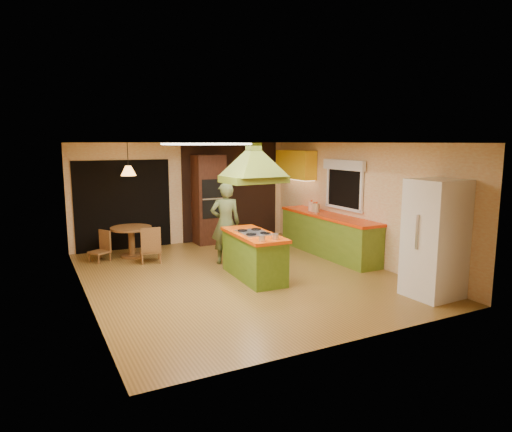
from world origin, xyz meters
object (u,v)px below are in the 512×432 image
man (225,223)px  canister_large (311,206)px  wall_oven (209,199)px  kitchen_island (254,255)px  refrigerator (435,239)px  dining_table (131,236)px

man → canister_large: man is taller
man → wall_oven: size_ratio=0.77×
kitchen_island → canister_large: canister_large is taller
refrigerator → dining_table: 6.24m
man → wall_oven: 2.02m
man → wall_oven: (0.40, 1.96, 0.25)m
wall_oven → man: bearing=-102.5°
refrigerator → canister_large: size_ratio=8.79×
wall_oven → canister_large: size_ratio=10.01×
dining_table → canister_large: (3.92, -1.21, 0.56)m
man → dining_table: (-1.64, 1.43, -0.38)m
refrigerator → dining_table: size_ratio=2.18×
kitchen_island → refrigerator: bearing=-43.7°
refrigerator → wall_oven: wall_oven is taller
wall_oven → dining_table: bearing=-166.3°
man → canister_large: (2.27, 0.22, 0.18)m
man → canister_large: 2.29m
kitchen_island → dining_table: 3.13m
canister_large → wall_oven: bearing=137.1°
kitchen_island → canister_large: bearing=35.0°
wall_oven → canister_large: 2.56m
kitchen_island → man: man is taller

